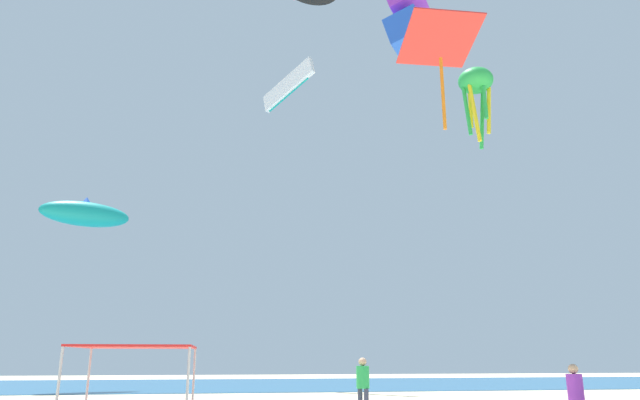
{
  "coord_description": "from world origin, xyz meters",
  "views": [
    {
      "loc": [
        -3.66,
        -14.36,
        1.91
      ],
      "look_at": [
        0.37,
        9.89,
        8.71
      ],
      "focal_mm": 32.05,
      "sensor_mm": 36.0,
      "label": 1
    }
  ],
  "objects": [
    {
      "name": "ocean_strip",
      "position": [
        0.0,
        29.98,
        0.01
      ],
      "size": [
        110.0,
        21.5,
        0.03
      ],
      "primitive_type": "cube",
      "color": "#28608C",
      "rests_on": "ground"
    },
    {
      "name": "canopy_tent",
      "position": [
        -6.05,
        2.87,
        2.14
      ],
      "size": [
        3.18,
        3.35,
        2.24
      ],
      "color": "#B2B2B7",
      "rests_on": "ground"
    },
    {
      "name": "person_near_tent",
      "position": [
        1.25,
        6.05,
        1.12
      ],
      "size": [
        0.45,
        0.48,
        1.91
      ],
      "rotation": [
        0.0,
        0.0,
        2.01
      ],
      "color": "#33384C",
      "rests_on": "ground"
    },
    {
      "name": "person_leftmost",
      "position": [
        5.66,
        0.27,
        1.02
      ],
      "size": [
        0.41,
        0.41,
        1.74
      ],
      "rotation": [
        0.0,
        0.0,
        3.94
      ],
      "color": "black",
      "rests_on": "ground"
    },
    {
      "name": "kite_inflatable_teal",
      "position": [
        -12.95,
        24.09,
        11.03
      ],
      "size": [
        5.84,
        3.62,
        2.03
      ],
      "rotation": [
        0.0,
        0.0,
        0.37
      ],
      "color": "teal"
    },
    {
      "name": "kite_octopus_green",
      "position": [
        10.27,
        13.98,
        17.26
      ],
      "size": [
        2.47,
        2.47,
        4.75
      ],
      "rotation": [
        0.0,
        0.0,
        4.98
      ],
      "color": "green"
    },
    {
      "name": "kite_diamond_red",
      "position": [
        3.7,
        3.24,
        12.97
      ],
      "size": [
        2.71,
        2.63,
        3.95
      ],
      "rotation": [
        0.0,
        0.0,
        6.25
      ],
      "color": "red"
    },
    {
      "name": "kite_parafoil_white",
      "position": [
        0.36,
        24.38,
        21.56
      ],
      "size": [
        3.48,
        4.45,
        3.25
      ],
      "rotation": [
        0.0,
        0.0,
        2.26
      ],
      "color": "white"
    },
    {
      "name": "kite_box_purple",
      "position": [
        4.27,
        8.41,
        17.65
      ],
      "size": [
        2.51,
        2.42,
        3.79
      ],
      "rotation": [
        0.0,
        0.0,
        4.12
      ],
      "color": "purple"
    }
  ]
}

